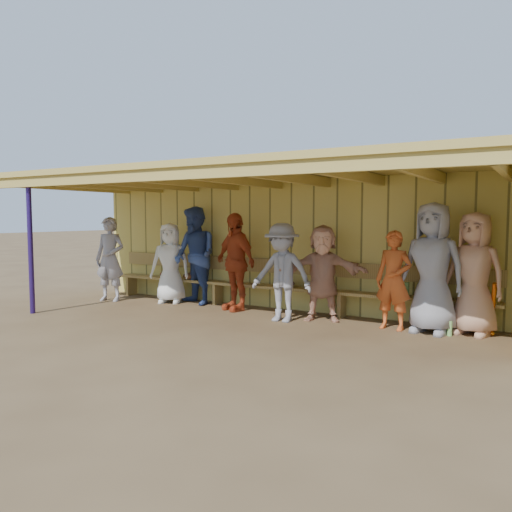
{
  "coord_description": "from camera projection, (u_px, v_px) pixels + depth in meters",
  "views": [
    {
      "loc": [
        4.29,
        -6.97,
        1.72
      ],
      "look_at": [
        0.0,
        0.35,
        1.05
      ],
      "focal_mm": 35.0,
      "sensor_mm": 36.0,
      "label": 1
    }
  ],
  "objects": [
    {
      "name": "ground",
      "position": [
        245.0,
        320.0,
        8.29
      ],
      "size": [
        90.0,
        90.0,
        0.0
      ],
      "primitive_type": "plane",
      "color": "brown",
      "rests_on": "ground"
    },
    {
      "name": "bench",
      "position": [
        277.0,
        281.0,
        9.21
      ],
      "size": [
        7.6,
        0.34,
        0.93
      ],
      "color": "#A68947",
      "rests_on": "ground"
    },
    {
      "name": "dugout_equipment",
      "position": [
        251.0,
        282.0,
        9.34
      ],
      "size": [
        6.43,
        0.62,
        0.8
      ],
      "color": "#C65817",
      "rests_on": "ground"
    },
    {
      "name": "player_h",
      "position": [
        474.0,
        274.0,
        7.21
      ],
      "size": [
        1.0,
        0.79,
        1.79
      ],
      "primitive_type": "imported",
      "rotation": [
        0.0,
        0.0,
        -0.28
      ],
      "color": "tan",
      "rests_on": "ground"
    },
    {
      "name": "player_e",
      "position": [
        282.0,
        272.0,
        8.16
      ],
      "size": [
        1.07,
        0.65,
        1.62
      ],
      "primitive_type": "imported",
      "rotation": [
        0.0,
        0.0,
        0.05
      ],
      "color": "gray",
      "rests_on": "ground"
    },
    {
      "name": "player_a",
      "position": [
        110.0,
        259.0,
        10.15
      ],
      "size": [
        0.71,
        0.56,
        1.72
      ],
      "primitive_type": "imported",
      "rotation": [
        0.0,
        0.0,
        0.26
      ],
      "color": "#98959D",
      "rests_on": "ground"
    },
    {
      "name": "player_extra",
      "position": [
        432.0,
        268.0,
        7.33
      ],
      "size": [
        1.04,
        0.77,
        1.93
      ],
      "primitive_type": "imported",
      "rotation": [
        0.0,
        0.0,
        -0.17
      ],
      "color": "gray",
      "rests_on": "ground"
    },
    {
      "name": "player_b",
      "position": [
        170.0,
        263.0,
        9.94
      ],
      "size": [
        0.92,
        0.77,
        1.6
      ],
      "primitive_type": "imported",
      "rotation": [
        0.0,
        0.0,
        0.4
      ],
      "color": "white",
      "rests_on": "ground"
    },
    {
      "name": "player_f",
      "position": [
        322.0,
        273.0,
        8.22
      ],
      "size": [
        1.55,
        0.91,
        1.59
      ],
      "primitive_type": "imported",
      "rotation": [
        0.0,
        0.0,
        0.32
      ],
      "color": "tan",
      "rests_on": "ground"
    },
    {
      "name": "player_g",
      "position": [
        394.0,
        280.0,
        7.58
      ],
      "size": [
        0.59,
        0.42,
        1.52
      ],
      "primitive_type": "imported",
      "rotation": [
        0.0,
        0.0,
        -0.1
      ],
      "color": "#CB5420",
      "rests_on": "ground"
    },
    {
      "name": "dugout_structure",
      "position": [
        285.0,
        218.0,
        8.56
      ],
      "size": [
        8.8,
        3.2,
        2.5
      ],
      "color": "#CFBE58",
      "rests_on": "ground"
    },
    {
      "name": "player_c",
      "position": [
        195.0,
        256.0,
        9.74
      ],
      "size": [
        1.13,
        1.01,
        1.92
      ],
      "primitive_type": "imported",
      "rotation": [
        0.0,
        0.0,
        -0.36
      ],
      "color": "#314787",
      "rests_on": "ground"
    },
    {
      "name": "player_d",
      "position": [
        235.0,
        262.0,
        9.15
      ],
      "size": [
        1.14,
        0.8,
        1.79
      ],
      "primitive_type": "imported",
      "rotation": [
        0.0,
        0.0,
        -0.38
      ],
      "color": "#B9411D",
      "rests_on": "ground"
    }
  ]
}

